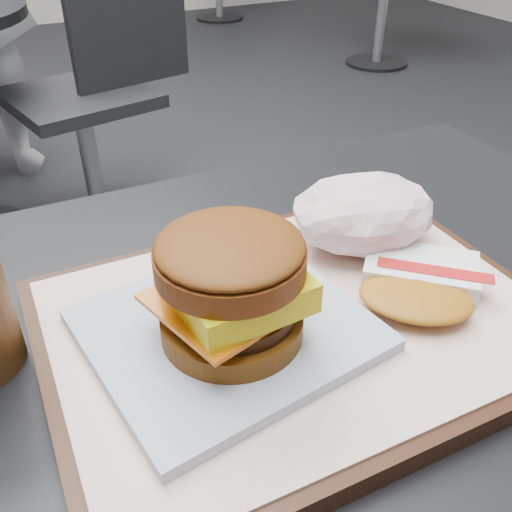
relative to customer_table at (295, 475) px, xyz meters
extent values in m
cube|color=black|center=(0.00, 0.00, 0.17)|extent=(0.80, 0.60, 0.04)
cube|color=black|center=(-0.01, 0.00, 0.19)|extent=(0.38, 0.28, 0.02)
cube|color=silver|center=(-0.01, 0.00, 0.20)|extent=(0.36, 0.26, 0.00)
cube|color=silver|center=(-0.06, 0.00, 0.21)|extent=(0.21, 0.20, 0.01)
cylinder|color=#66390E|center=(-0.06, -0.01, 0.22)|extent=(0.11, 0.11, 0.02)
cylinder|color=black|center=(-0.06, -0.01, 0.24)|extent=(0.10, 0.10, 0.01)
cube|color=#D76007|center=(-0.07, 0.00, 0.25)|extent=(0.11, 0.11, 0.00)
cube|color=yellow|center=(-0.06, -0.01, 0.26)|extent=(0.09, 0.09, 0.02)
cylinder|color=#6D330F|center=(-0.06, -0.01, 0.28)|extent=(0.11, 0.11, 0.02)
ellipsoid|color=#66330E|center=(-0.06, -0.01, 0.29)|extent=(0.11, 0.11, 0.02)
cube|color=white|center=(0.11, 0.00, 0.21)|extent=(0.10, 0.10, 0.02)
cube|color=red|center=(0.11, -0.02, 0.22)|extent=(0.08, 0.07, 0.00)
ellipsoid|color=#BB771D|center=(0.08, -0.03, 0.22)|extent=(0.11, 0.10, 0.01)
cylinder|color=#A9A9AE|center=(0.09, 1.58, -0.36)|extent=(0.06, 0.06, 0.44)
cube|color=black|center=(0.09, 1.58, -0.12)|extent=(0.50, 0.50, 0.04)
cube|color=black|center=(0.28, 1.58, 0.10)|extent=(0.40, 0.12, 0.40)
cylinder|color=black|center=(2.20, 2.80, -0.57)|extent=(0.40, 0.40, 0.02)
cylinder|color=#A5A5AA|center=(2.20, 2.80, -0.21)|extent=(0.06, 0.06, 0.70)
cylinder|color=black|center=(1.80, 4.50, -0.57)|extent=(0.40, 0.40, 0.02)
camera|label=1|loc=(-0.18, -0.29, 0.49)|focal=40.00mm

